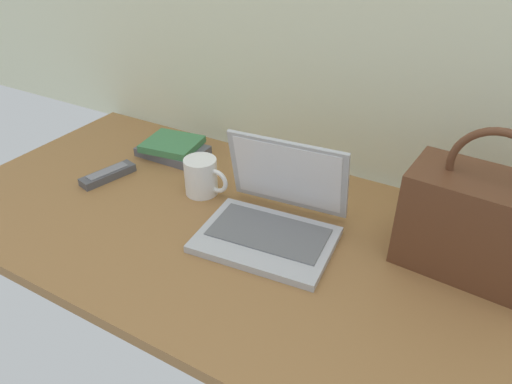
% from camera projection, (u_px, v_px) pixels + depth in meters
% --- Properties ---
extents(desk, '(1.60, 0.76, 0.03)m').
position_uv_depth(desk, '(243.00, 235.00, 1.15)').
color(desk, olive).
rests_on(desk, ground).
extents(laptop, '(0.33, 0.30, 0.21)m').
position_uv_depth(laptop, '(273.00, 216.00, 1.11)').
color(laptop, '#B2B5BA').
rests_on(laptop, desk).
extents(coffee_mug, '(0.13, 0.09, 0.10)m').
position_uv_depth(coffee_mug, '(202.00, 176.00, 1.26)').
color(coffee_mug, white).
rests_on(coffee_mug, desk).
extents(remote_control_near, '(0.08, 0.17, 0.02)m').
position_uv_depth(remote_control_near, '(108.00, 175.00, 1.35)').
color(remote_control_near, '#4C4C51').
rests_on(remote_control_near, desk).
extents(handbag, '(0.31, 0.18, 0.33)m').
position_uv_depth(handbag, '(478.00, 224.00, 0.97)').
color(handbag, '#59331E').
rests_on(handbag, desk).
extents(book_stack, '(0.20, 0.16, 0.05)m').
position_uv_depth(book_stack, '(173.00, 148.00, 1.46)').
color(book_stack, '#595960').
rests_on(book_stack, desk).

